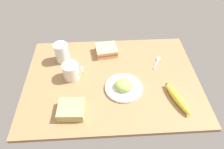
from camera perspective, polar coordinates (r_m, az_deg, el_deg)
tabletop at (r=106.34cm, az=0.00°, el=-1.48°), size 90.00×64.00×2.00cm
plate_of_food at (r=100.11cm, az=3.35°, el=-3.36°), size 18.58×18.58×5.57cm
coffee_mug_black at (r=105.20cm, az=-11.49°, el=0.97°), size 10.47×8.29×8.62cm
sandwich_main at (r=92.95cm, az=-11.44°, el=-9.68°), size 12.10×11.01×4.40cm
sandwich_side at (r=118.74cm, az=-1.62°, el=6.88°), size 13.13×12.14×4.40cm
glass_of_milk at (r=115.74cm, az=-13.99°, el=5.89°), size 7.60×7.60×10.98cm
banana at (r=100.04cm, az=18.05°, el=-6.44°), size 9.54×19.49×3.55cm
spoon at (r=117.50cm, az=12.75°, el=3.83°), size 6.58×10.24×0.80cm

